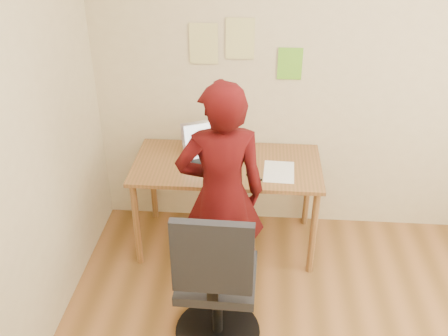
# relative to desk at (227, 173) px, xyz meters

# --- Properties ---
(room) EXTENTS (3.58, 3.58, 2.78)m
(room) POSITION_rel_desk_xyz_m (0.69, -1.38, 0.70)
(room) COLOR brown
(room) RESTS_ON ground
(desk) EXTENTS (1.40, 0.70, 0.74)m
(desk) POSITION_rel_desk_xyz_m (0.00, 0.00, 0.00)
(desk) COLOR brown
(desk) RESTS_ON ground
(laptop) EXTENTS (0.47, 0.45, 0.27)m
(laptop) POSITION_rel_desk_xyz_m (-0.13, 0.05, 0.14)
(laptop) COLOR silver
(laptop) RESTS_ON desk
(paper_sheet) EXTENTS (0.23, 0.32, 0.00)m
(paper_sheet) POSITION_rel_desk_xyz_m (0.39, -0.10, 0.09)
(paper_sheet) COLOR white
(paper_sheet) RESTS_ON desk
(phone) EXTENTS (0.12, 0.13, 0.01)m
(phone) POSITION_rel_desk_xyz_m (0.21, -0.19, 0.09)
(phone) COLOR black
(phone) RESTS_ON desk
(wall_note_left) EXTENTS (0.21, 0.00, 0.30)m
(wall_note_left) POSITION_rel_desk_xyz_m (-0.20, 0.36, 0.88)
(wall_note_left) COLOR #D4CE7E
(wall_note_left) RESTS_ON room
(wall_note_mid) EXTENTS (0.21, 0.00, 0.30)m
(wall_note_mid) POSITION_rel_desk_xyz_m (0.07, 0.36, 0.92)
(wall_note_mid) COLOR #D4CE7E
(wall_note_mid) RESTS_ON room
(wall_note_right) EXTENTS (0.18, 0.00, 0.24)m
(wall_note_right) POSITION_rel_desk_xyz_m (0.44, 0.36, 0.75)
(wall_note_right) COLOR #68BB2A
(wall_note_right) RESTS_ON room
(office_chair) EXTENTS (0.55, 0.55, 1.06)m
(office_chair) POSITION_rel_desk_xyz_m (0.01, -1.02, -0.20)
(office_chair) COLOR black
(office_chair) RESTS_ON ground
(person) EXTENTS (0.64, 0.49, 1.59)m
(person) POSITION_rel_desk_xyz_m (0.00, -0.53, 0.14)
(person) COLOR #3C0808
(person) RESTS_ON ground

